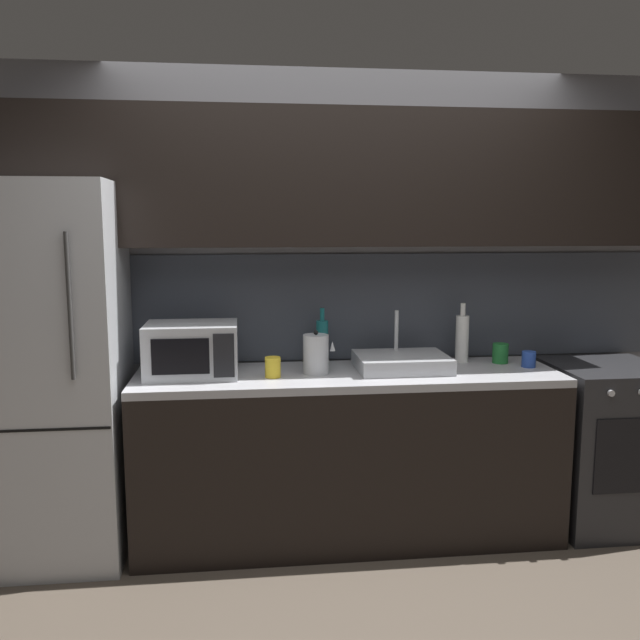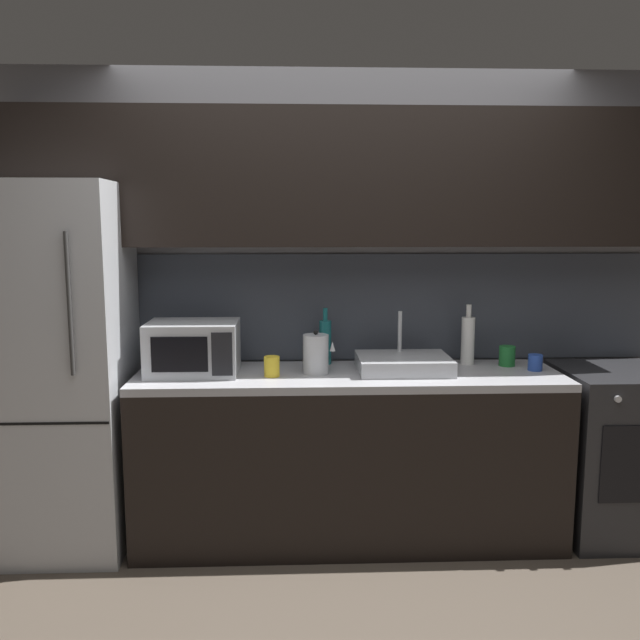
{
  "view_description": "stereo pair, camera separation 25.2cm",
  "coord_description": "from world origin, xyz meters",
  "views": [
    {
      "loc": [
        -0.54,
        -2.43,
        1.68
      ],
      "look_at": [
        -0.15,
        0.9,
        1.18
      ],
      "focal_mm": 37.16,
      "sensor_mm": 36.0,
      "label": 1
    },
    {
      "loc": [
        -0.29,
        -2.45,
        1.68
      ],
      "look_at": [
        -0.15,
        0.9,
        1.18
      ],
      "focal_mm": 37.16,
      "sensor_mm": 36.0,
      "label": 2
    }
  ],
  "objects": [
    {
      "name": "wine_bottle_teal",
      "position": [
        -0.11,
        1.12,
        1.03
      ],
      "size": [
        0.07,
        0.07,
        0.31
      ],
      "color": "#19666B",
      "rests_on": "counter_run"
    },
    {
      "name": "mug_yellow",
      "position": [
        -0.4,
        0.84,
        0.95
      ],
      "size": [
        0.08,
        0.08,
        0.1
      ],
      "primitive_type": "cylinder",
      "color": "gold",
      "rests_on": "counter_run"
    },
    {
      "name": "mug_blue",
      "position": [
        0.99,
        0.91,
        0.94
      ],
      "size": [
        0.07,
        0.07,
        0.09
      ],
      "primitive_type": "cylinder",
      "color": "#234299",
      "rests_on": "counter_run"
    },
    {
      "name": "back_wall",
      "position": [
        0.0,
        1.2,
        1.55
      ],
      "size": [
        3.95,
        0.44,
        2.5
      ],
      "color": "slate",
      "rests_on": "ground"
    },
    {
      "name": "counter_run",
      "position": [
        0.0,
        0.9,
        0.45
      ],
      "size": [
        2.21,
        0.6,
        0.9
      ],
      "color": "black",
      "rests_on": "ground"
    },
    {
      "name": "oven_range",
      "position": [
        1.44,
        0.9,
        0.45
      ],
      "size": [
        0.6,
        0.62,
        0.9
      ],
      "color": "#232326",
      "rests_on": "ground"
    },
    {
      "name": "microwave",
      "position": [
        -0.8,
        0.92,
        1.04
      ],
      "size": [
        0.46,
        0.35,
        0.27
      ],
      "color": "#A8AAAF",
      "rests_on": "counter_run"
    },
    {
      "name": "ground_plane",
      "position": [
        0.0,
        0.0,
        0.0
      ],
      "size": [
        10.0,
        10.0,
        0.0
      ],
      "primitive_type": "plane",
      "color": "#4C4238"
    },
    {
      "name": "mug_green",
      "position": [
        0.88,
        1.03,
        0.95
      ],
      "size": [
        0.09,
        0.09,
        0.11
      ],
      "primitive_type": "cylinder",
      "color": "#1E6B2D",
      "rests_on": "counter_run"
    },
    {
      "name": "wine_bottle_white",
      "position": [
        0.67,
        1.09,
        1.04
      ],
      "size": [
        0.07,
        0.07,
        0.33
      ],
      "color": "silver",
      "rests_on": "counter_run"
    },
    {
      "name": "kettle",
      "position": [
        -0.17,
        0.89,
        1.0
      ],
      "size": [
        0.17,
        0.13,
        0.23
      ],
      "color": "#B7BABF",
      "rests_on": "counter_run"
    },
    {
      "name": "sink_basin",
      "position": [
        0.29,
        0.93,
        0.94
      ],
      "size": [
        0.48,
        0.38,
        0.3
      ],
      "color": "#ADAFB5",
      "rests_on": "counter_run"
    },
    {
      "name": "refrigerator",
      "position": [
        -1.48,
        0.9,
        0.94
      ],
      "size": [
        0.68,
        0.69,
        1.87
      ],
      "color": "#ADAFB5",
      "rests_on": "ground"
    }
  ]
}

